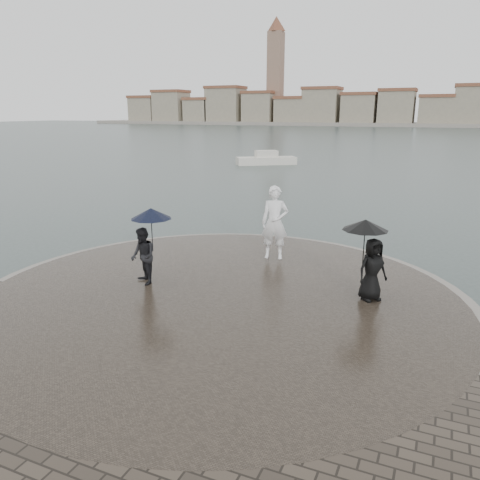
% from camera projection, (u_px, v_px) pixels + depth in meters
% --- Properties ---
extents(ground, '(400.00, 400.00, 0.00)m').
position_uv_depth(ground, '(136.00, 378.00, 8.67)').
color(ground, '#2B3835').
rests_on(ground, ground).
extents(kerb_ring, '(12.50, 12.50, 0.32)m').
position_uv_depth(kerb_ring, '(219.00, 302.00, 11.72)').
color(kerb_ring, gray).
rests_on(kerb_ring, ground).
extents(quay_tip, '(11.90, 11.90, 0.36)m').
position_uv_depth(quay_tip, '(219.00, 301.00, 11.72)').
color(quay_tip, '#2D261E').
rests_on(quay_tip, ground).
extents(statue, '(0.93, 0.73, 2.26)m').
position_uv_depth(statue, '(275.00, 223.00, 14.33)').
color(statue, white).
rests_on(statue, quay_tip).
extents(visitor_left, '(1.24, 1.08, 2.04)m').
position_uv_depth(visitor_left, '(146.00, 242.00, 12.15)').
color(visitor_left, black).
rests_on(visitor_left, quay_tip).
extents(visitor_right, '(1.24, 1.10, 1.95)m').
position_uv_depth(visitor_right, '(370.00, 253.00, 11.15)').
color(visitor_right, black).
rests_on(visitor_right, quay_tip).
extents(far_skyline, '(260.00, 20.00, 37.00)m').
position_uv_depth(far_skyline, '(415.00, 109.00, 151.52)').
color(far_skyline, gray).
rests_on(far_skyline, ground).
extents(boats, '(37.33, 6.40, 1.50)m').
position_uv_depth(boats, '(464.00, 170.00, 36.45)').
color(boats, silver).
rests_on(boats, ground).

